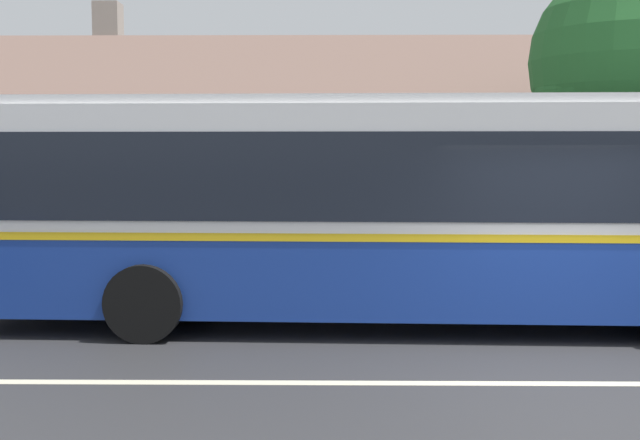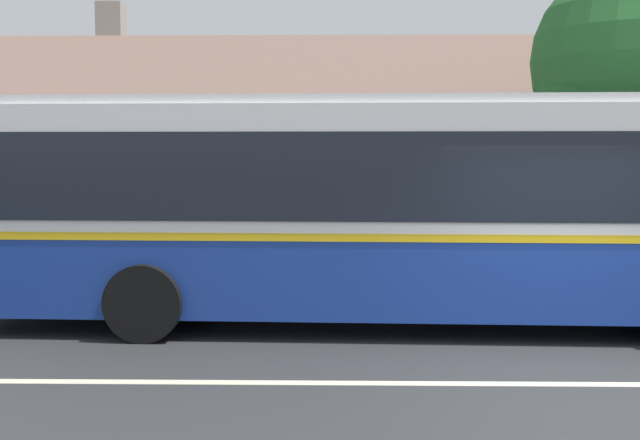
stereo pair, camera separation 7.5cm
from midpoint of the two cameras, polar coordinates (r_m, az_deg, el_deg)
The scene contains 8 objects.
ground_plane at distance 8.97m, azimuth 18.27°, elevation -11.02°, with size 300.00×300.00×0.00m, color #2D2D30.
sidewalk_far at distance 14.65m, azimuth 11.17°, elevation -4.35°, with size 60.00×3.00×0.15m, color #ADAAA3.
lane_divider_stripe at distance 8.97m, azimuth 18.27°, elevation -10.99°, with size 60.00×0.16×0.01m, color beige.
community_building at distance 21.64m, azimuth 4.21°, elevation 3.21°, with size 27.97×9.67×6.49m.
transit_bus at distance 11.18m, azimuth 5.52°, elevation 1.14°, with size 12.07×3.08×3.13m.
bench_by_building at distance 14.46m, azimuth -18.95°, elevation -2.67°, with size 1.71×0.51×0.94m.
bench_down_street at distance 13.62m, azimuth -0.59°, elevation -2.89°, with size 1.60×0.51×0.94m.
street_tree_primary at distance 16.20m, azimuth 20.86°, elevation 9.95°, with size 3.81×3.81×5.99m.
Camera 1 is at (-2.70, -8.21, 2.44)m, focal length 45.00 mm.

